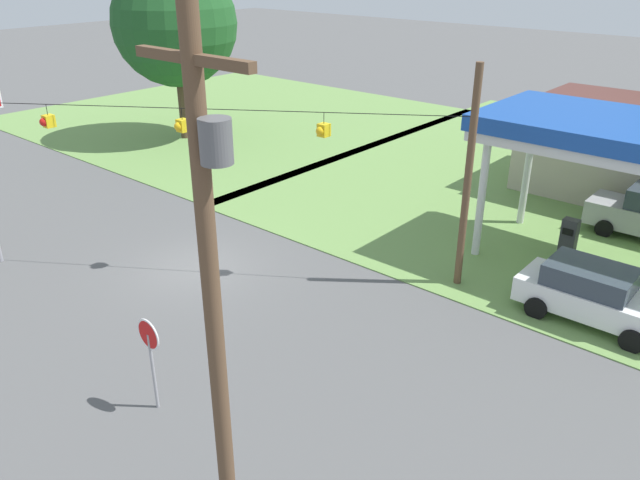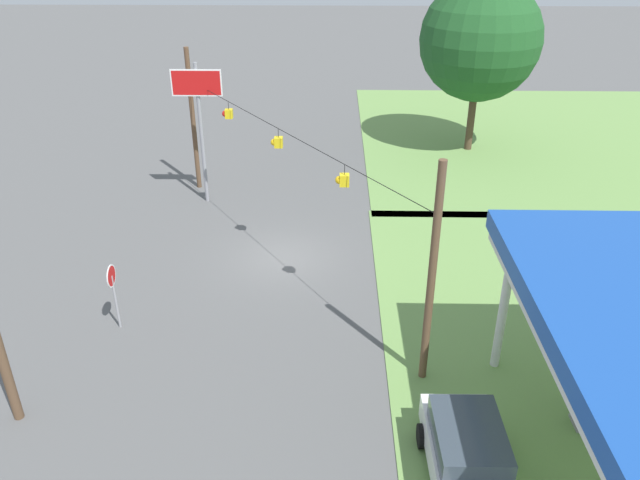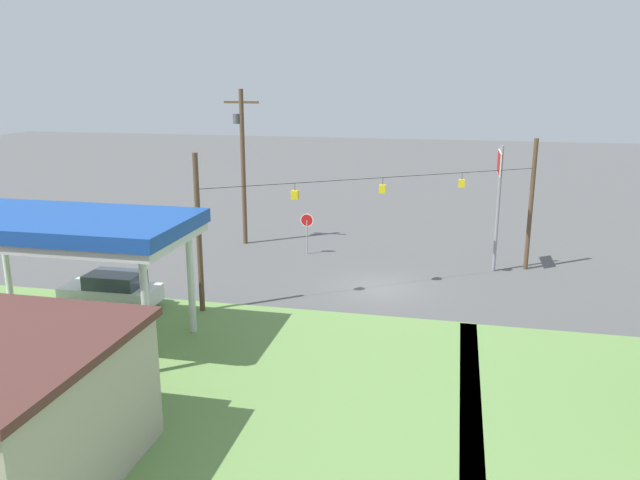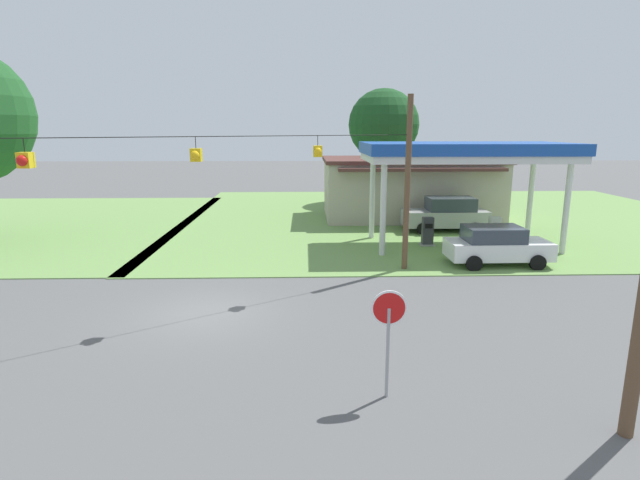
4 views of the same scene
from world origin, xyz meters
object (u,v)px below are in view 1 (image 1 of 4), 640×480
object	(u,v)px
fuel_pump_near	(568,240)
tree_west_verge	(175,23)
car_at_pumps_front	(594,294)
stop_sign_roadside	(150,345)
utility_pole_main	(214,301)

from	to	relation	value
fuel_pump_near	tree_west_verge	bearing A→B (deg)	177.31
car_at_pumps_front	tree_west_verge	distance (m)	26.59
stop_sign_roadside	tree_west_verge	distance (m)	25.09
utility_pole_main	tree_west_verge	bearing A→B (deg)	143.51
car_at_pumps_front	tree_west_verge	size ratio (longest dim) A/B	0.44
fuel_pump_near	stop_sign_roadside	size ratio (longest dim) A/B	0.60
car_at_pumps_front	tree_west_verge	bearing A→B (deg)	168.67
stop_sign_roadside	utility_pole_main	distance (m)	6.01
utility_pole_main	tree_west_verge	size ratio (longest dim) A/B	0.97
stop_sign_roadside	utility_pole_main	world-z (taller)	utility_pole_main
utility_pole_main	car_at_pumps_front	bearing A→B (deg)	80.59
tree_west_verge	fuel_pump_near	bearing A→B (deg)	-2.69
stop_sign_roadside	fuel_pump_near	bearing A→B (deg)	-106.89
fuel_pump_near	utility_pole_main	distance (m)	16.93
utility_pole_main	stop_sign_roadside	bearing A→B (deg)	160.69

